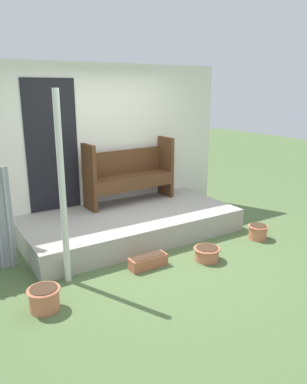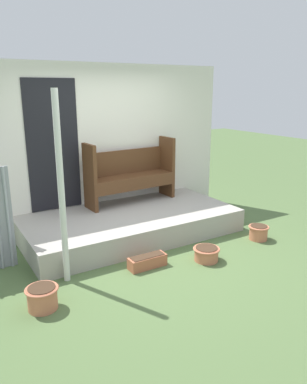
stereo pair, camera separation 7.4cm
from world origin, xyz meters
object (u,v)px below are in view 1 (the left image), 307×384
at_px(flower_pot_right, 258,231).
at_px(bench, 129,172).
at_px(support_post, 62,191).
at_px(flower_pot_left, 44,298).
at_px(planter_box_rect, 148,261).
at_px(flower_pot_middle, 207,253).

bearing_deg(flower_pot_right, bench, 125.97).
height_order(support_post, flower_pot_left, support_post).
height_order(flower_pot_right, planter_box_rect, flower_pot_right).
bearing_deg(planter_box_rect, support_post, 167.69).
xyz_separation_m(flower_pot_left, planter_box_rect, (1.40, 0.24, -0.06)).
xyz_separation_m(flower_pot_left, flower_pot_right, (3.30, 0.15, -0.01)).
distance_m(bench, flower_pot_left, 2.87).
bearing_deg(bench, flower_pot_left, -140.36).
bearing_deg(flower_pot_middle, flower_pot_left, 179.94).
distance_m(support_post, flower_pot_middle, 2.07).
bearing_deg(bench, flower_pot_middle, -89.19).
distance_m(flower_pot_middle, planter_box_rect, 0.80).
bearing_deg(flower_pot_left, flower_pot_middle, -0.06).
xyz_separation_m(flower_pot_middle, planter_box_rect, (-0.77, 0.24, -0.02)).
xyz_separation_m(bench, flower_pot_right, (1.26, -1.73, -0.75)).
relative_size(bench, flower_pot_left, 4.52).
xyz_separation_m(flower_pot_left, flower_pot_middle, (2.17, -0.00, -0.03)).
relative_size(support_post, planter_box_rect, 4.44).
relative_size(support_post, bench, 1.42).
relative_size(support_post, flower_pot_right, 7.19).
relative_size(flower_pot_left, flower_pot_right, 1.12).
height_order(bench, planter_box_rect, bench).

